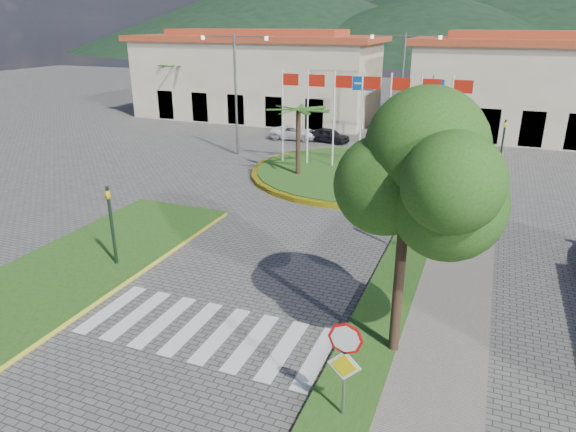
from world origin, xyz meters
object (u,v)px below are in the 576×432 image
at_px(stop_sign, 345,356).
at_px(car_dark_a, 329,135).
at_px(car_dark_b, 448,130).
at_px(white_van, 294,133).
at_px(deciduous_tree, 408,175).
at_px(roundabout_island, 356,172).

height_order(stop_sign, car_dark_a, stop_sign).
bearing_deg(car_dark_b, car_dark_a, 139.71).
xyz_separation_m(white_van, car_dark_a, (2.87, 0.00, 0.02)).
height_order(deciduous_tree, car_dark_a, deciduous_tree).
xyz_separation_m(deciduous_tree, white_van, (-12.59, 25.00, -4.65)).
bearing_deg(car_dark_a, roundabout_island, -137.80).
relative_size(roundabout_island, stop_sign, 4.79).
height_order(stop_sign, deciduous_tree, deciduous_tree).
bearing_deg(deciduous_tree, car_dark_a, 111.25).
relative_size(roundabout_island, white_van, 3.35).
bearing_deg(white_van, deciduous_tree, -160.87).
distance_m(roundabout_island, stop_sign, 20.69).
bearing_deg(roundabout_island, white_van, 131.56).
relative_size(stop_sign, deciduous_tree, 0.39).
bearing_deg(roundabout_island, deciduous_tree, -72.09).
height_order(deciduous_tree, white_van, deciduous_tree).
height_order(roundabout_island, car_dark_b, roundabout_island).
height_order(car_dark_a, car_dark_b, car_dark_b).
bearing_deg(car_dark_a, deciduous_tree, -144.39).
height_order(white_van, car_dark_b, car_dark_b).
relative_size(deciduous_tree, car_dark_a, 2.11).
distance_m(stop_sign, car_dark_b, 32.73).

